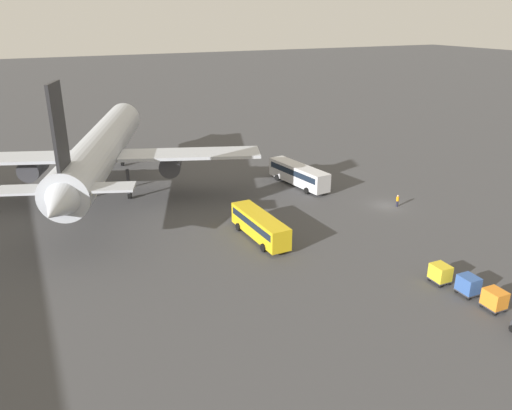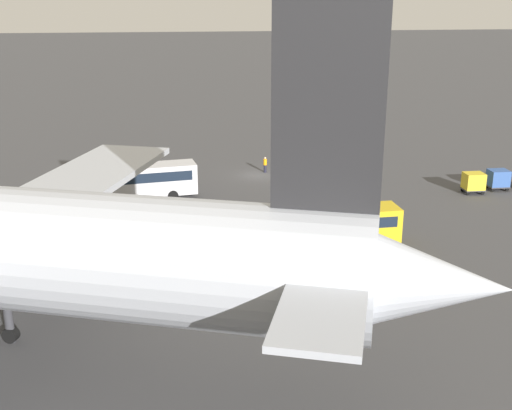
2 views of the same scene
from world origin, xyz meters
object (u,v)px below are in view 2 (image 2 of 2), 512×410
(worker_person, at_px, (265,165))
(cargo_cart_blue, at_px, (498,178))
(shuttle_bus_far, at_px, (328,224))
(shuttle_bus_near, at_px, (129,180))
(cargo_cart_yellow, at_px, (474,182))

(worker_person, xyz_separation_m, cargo_cart_blue, (-22.10, 10.13, 0.32))
(shuttle_bus_far, distance_m, worker_person, 22.80)
(shuttle_bus_near, relative_size, cargo_cart_blue, 6.29)
(shuttle_bus_far, relative_size, cargo_cart_blue, 5.40)
(shuttle_bus_near, relative_size, cargo_cart_yellow, 6.29)
(shuttle_bus_near, xyz_separation_m, shuttle_bus_far, (-15.67, 14.66, -0.12))
(shuttle_bus_near, distance_m, cargo_cart_yellow, 33.69)
(shuttle_bus_near, bearing_deg, cargo_cart_blue, 169.62)
(shuttle_bus_far, xyz_separation_m, cargo_cart_yellow, (-17.90, -11.90, -0.68))
(shuttle_bus_far, relative_size, worker_person, 6.39)
(cargo_cart_blue, bearing_deg, worker_person, -24.63)
(cargo_cart_blue, distance_m, cargo_cart_yellow, 3.07)
(worker_person, bearing_deg, cargo_cart_yellow, 150.43)
(shuttle_bus_near, distance_m, cargo_cart_blue, 36.62)
(cargo_cart_yellow, bearing_deg, cargo_cart_blue, -166.53)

